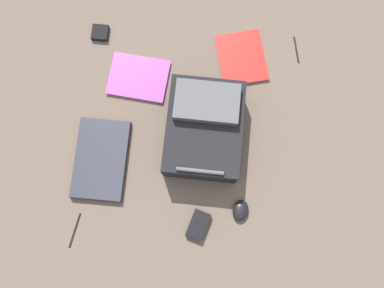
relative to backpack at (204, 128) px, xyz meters
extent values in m
plane|color=brown|center=(0.09, 0.05, -0.09)|extent=(3.53, 3.53, 0.00)
cube|color=black|center=(0.00, 0.01, -0.01)|extent=(0.34, 0.43, 0.16)
cube|color=#4C4C51|center=(0.00, -0.09, 0.09)|extent=(0.27, 0.18, 0.04)
cylinder|color=#4C4C51|center=(0.01, 0.20, 0.08)|extent=(0.19, 0.03, 0.02)
cube|color=#24242C|center=(0.44, 0.14, -0.08)|extent=(0.24, 0.37, 0.02)
cube|color=#2D2D38|center=(0.44, 0.14, -0.06)|extent=(0.24, 0.36, 0.01)
cube|color=silver|center=(0.31, -0.24, -0.08)|extent=(0.28, 0.23, 0.01)
cube|color=purple|center=(0.31, -0.24, -0.07)|extent=(0.29, 0.24, 0.00)
cube|color=silver|center=(-0.16, -0.36, -0.08)|extent=(0.25, 0.28, 0.01)
cube|color=red|center=(-0.16, -0.36, -0.08)|extent=(0.26, 0.29, 0.00)
ellipsoid|color=black|center=(-0.17, 0.34, -0.07)|extent=(0.08, 0.10, 0.04)
cube|color=black|center=(0.01, 0.40, -0.07)|extent=(0.11, 0.13, 0.04)
cylinder|color=black|center=(-0.42, -0.41, -0.09)|extent=(0.03, 0.13, 0.01)
cylinder|color=black|center=(0.53, 0.45, -0.09)|extent=(0.04, 0.15, 0.01)
cube|color=black|center=(0.50, -0.45, -0.08)|extent=(0.08, 0.08, 0.02)
camera|label=1|loc=(0.03, 0.40, 1.63)|focal=36.94mm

